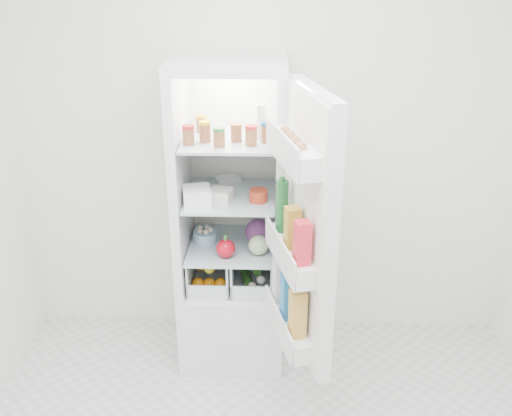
{
  "coord_description": "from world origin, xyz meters",
  "views": [
    {
      "loc": [
        0.04,
        -1.74,
        2.27
      ],
      "look_at": [
        -0.05,
        0.95,
        1.08
      ],
      "focal_mm": 40.0,
      "sensor_mm": 36.0,
      "label": 1
    }
  ],
  "objects_px": {
    "red_cabbage": "(259,232)",
    "fridge_door": "(303,235)",
    "refrigerator": "(233,251)",
    "mushroom_bowl": "(205,236)"
  },
  "relations": [
    {
      "from": "mushroom_bowl",
      "to": "fridge_door",
      "type": "xyz_separation_m",
      "value": [
        0.54,
        -0.59,
        0.31
      ]
    },
    {
      "from": "mushroom_bowl",
      "to": "fridge_door",
      "type": "height_order",
      "value": "fridge_door"
    },
    {
      "from": "refrigerator",
      "to": "fridge_door",
      "type": "height_order",
      "value": "refrigerator"
    },
    {
      "from": "refrigerator",
      "to": "red_cabbage",
      "type": "bearing_deg",
      "value": -20.32
    },
    {
      "from": "refrigerator",
      "to": "mushroom_bowl",
      "type": "height_order",
      "value": "refrigerator"
    },
    {
      "from": "mushroom_bowl",
      "to": "fridge_door",
      "type": "relative_size",
      "value": 0.11
    },
    {
      "from": "red_cabbage",
      "to": "fridge_door",
      "type": "distance_m",
      "value": 0.67
    },
    {
      "from": "mushroom_bowl",
      "to": "fridge_door",
      "type": "distance_m",
      "value": 0.86
    },
    {
      "from": "red_cabbage",
      "to": "fridge_door",
      "type": "height_order",
      "value": "fridge_door"
    },
    {
      "from": "red_cabbage",
      "to": "fridge_door",
      "type": "xyz_separation_m",
      "value": [
        0.22,
        -0.57,
        0.27
      ]
    }
  ]
}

